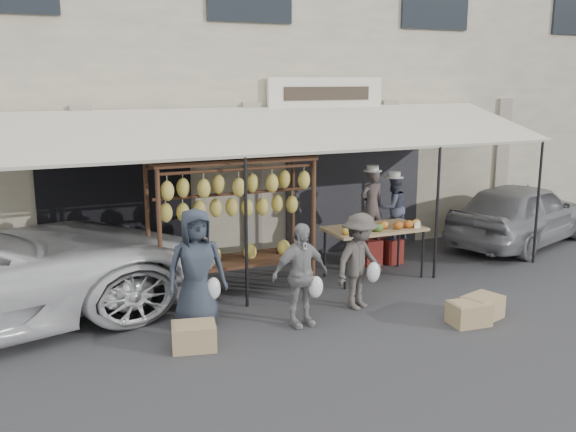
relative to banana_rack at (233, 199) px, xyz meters
name	(u,v)px	position (x,y,z in m)	size (l,w,h in m)	color
ground_plane	(341,322)	(1.00, -1.74, -1.57)	(90.00, 90.00, 0.00)	#2D2D30
shophouse	(202,68)	(1.00, 4.75, 2.08)	(24.00, 6.15, 7.30)	beige
awning	(278,131)	(1.01, 0.53, 1.00)	(10.00, 2.35, 2.92)	beige
banana_rack	(233,199)	(0.00, 0.00, 0.00)	(2.60, 0.90, 2.24)	#3C2317
produce_table	(376,229)	(2.54, -0.18, -0.69)	(1.70, 0.90, 1.04)	tan
vendor_left	(372,205)	(2.92, 0.58, -0.42)	(0.48, 0.32, 1.32)	#514644
vendor_right	(393,208)	(3.35, 0.51, -0.50)	(0.58, 0.46, 1.20)	#454B60
customer_left	(196,269)	(-0.93, -1.08, -0.72)	(0.83, 0.54, 1.70)	#2D3440
customer_mid	(300,275)	(0.41, -1.62, -0.83)	(0.87, 0.36, 1.48)	gray
customer_right	(359,261)	(1.53, -1.35, -0.83)	(0.95, 0.55, 1.47)	#4A4440
stool_left	(370,252)	(2.92, 0.58, -1.33)	(0.34, 0.34, 0.48)	maroon
stool_right	(392,251)	(3.35, 0.51, -1.34)	(0.33, 0.33, 0.47)	maroon
crate_near_a	(469,313)	(2.61, -2.58, -1.41)	(0.54, 0.41, 0.32)	tan
crate_near_b	(482,307)	(2.94, -2.47, -1.40)	(0.56, 0.42, 0.33)	tan
crate_far	(194,336)	(-1.19, -1.79, -1.40)	(0.56, 0.43, 0.34)	tan
sedan	(522,213)	(6.59, 0.58, -0.90)	(1.59, 3.95, 1.35)	gray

